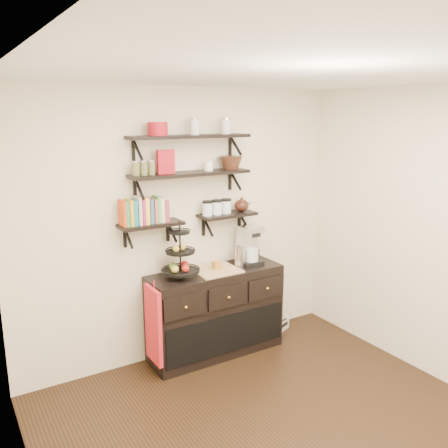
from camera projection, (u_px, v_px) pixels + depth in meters
floor at (292, 442)px, 3.61m from camera, size 3.50×3.50×0.00m
ceiling at (306, 72)px, 3.00m from camera, size 3.50×3.50×0.02m
back_wall at (185, 225)px, 4.76m from camera, size 3.50×0.02×2.70m
left_wall at (34, 333)px, 2.42m from camera, size 0.02×3.50×2.70m
shelf_top at (190, 137)px, 4.45m from camera, size 1.20×0.27×0.23m
shelf_mid at (190, 174)px, 4.53m from camera, size 1.20×0.27×0.23m
shelf_low_left at (151, 225)px, 4.43m from camera, size 0.60×0.25×0.23m
shelf_low_right at (227, 215)px, 4.86m from camera, size 0.60×0.25×0.23m
cookbooks at (145, 211)px, 4.37m from camera, size 0.43×0.15×0.26m
glass_canisters at (217, 208)px, 4.77m from camera, size 0.32×0.10×0.13m
sideboard at (216, 312)px, 4.88m from camera, size 1.40×0.50×0.92m
fruit_stand at (180, 259)px, 4.54m from camera, size 0.36×0.36×0.54m
candle at (217, 265)px, 4.77m from camera, size 0.08×0.08×0.08m
coffee_maker at (249, 245)px, 4.97m from camera, size 0.22×0.21×0.41m
thermal_carafe at (240, 256)px, 4.88m from camera, size 0.11×0.11×0.22m
apron at (153, 325)px, 4.41m from camera, size 0.04×0.31×0.73m
radio at (278, 323)px, 5.47m from camera, size 0.31×0.25×0.17m
recipe_box at (166, 162)px, 4.37m from camera, size 0.17×0.08×0.22m
walnut_bowl at (231, 163)px, 4.74m from camera, size 0.24×0.24×0.13m
ramekins at (208, 166)px, 4.61m from camera, size 0.09×0.09×0.10m
teapot at (242, 204)px, 4.92m from camera, size 0.23×0.20×0.15m
red_pot at (158, 129)px, 4.26m from camera, size 0.18×0.18×0.12m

